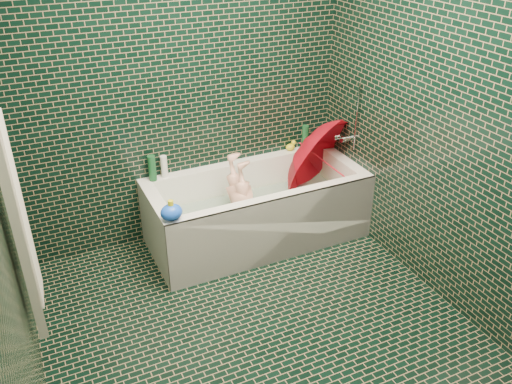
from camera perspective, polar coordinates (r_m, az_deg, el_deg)
name	(u,v)px	position (r m, az deg, el deg)	size (l,w,h in m)	color
floor	(262,334)	(3.60, 0.59, -14.73)	(2.80, 2.80, 0.00)	black
wall_back	(180,84)	(4.10, -8.04, 11.16)	(2.80, 2.80, 0.00)	black
wall_front	(450,325)	(1.92, 19.75, -13.06)	(2.80, 2.80, 0.00)	black
wall_right	(451,120)	(3.60, 19.84, 7.16)	(2.80, 2.80, 0.00)	black
bathtub	(258,216)	(4.34, 0.16, -2.56)	(1.70, 0.75, 0.55)	white
bath_mat	(257,221)	(4.39, 0.06, -3.07)	(1.35, 0.47, 0.01)	#4CD52A
water	(257,206)	(4.31, 0.06, -1.45)	(1.48, 0.53, 0.00)	silver
towel	(19,225)	(2.96, -23.69, -3.24)	(0.08, 0.44, 1.12)	beige
faucet	(348,134)	(4.47, 9.65, 6.02)	(0.18, 0.19, 0.55)	silver
child	(245,210)	(4.23, -1.19, -1.95)	(0.33, 0.22, 0.91)	#E5A58F
umbrella	(330,166)	(4.40, 7.79, 2.76)	(0.72, 0.72, 0.64)	red
soap_bottle_a	(324,146)	(4.78, 7.14, 4.87)	(0.10, 0.10, 0.26)	white
soap_bottle_b	(323,144)	(4.81, 7.03, 5.02)	(0.08, 0.08, 0.18)	#4A1F75
soap_bottle_c	(312,147)	(4.73, 5.95, 4.70)	(0.13, 0.13, 0.16)	#154C26
bottle_right_tall	(305,137)	(4.66, 5.19, 5.75)	(0.06, 0.06, 0.21)	#154C26
bottle_right_pump	(324,135)	(4.75, 7.22, 5.97)	(0.05, 0.05, 0.19)	silver
bottle_left_tall	(152,168)	(4.19, -10.88, 2.49)	(0.06, 0.06, 0.20)	#154C26
bottle_left_short	(164,166)	(4.23, -9.65, 2.66)	(0.05, 0.05, 0.17)	white
rubber_duck	(291,146)	(4.64, 3.69, 4.83)	(0.10, 0.07, 0.09)	yellow
bath_toy	(171,212)	(3.66, -8.89, -2.10)	(0.17, 0.15, 0.15)	blue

